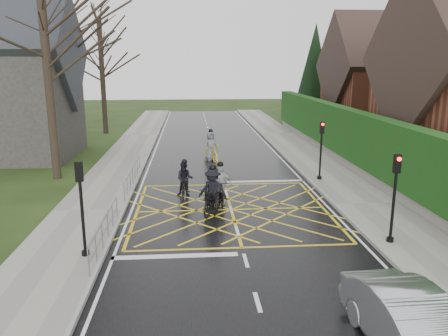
{
  "coord_description": "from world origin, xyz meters",
  "views": [
    {
      "loc": [
        -1.68,
        -17.72,
        6.11
      ],
      "look_at": [
        -0.13,
        2.3,
        1.3
      ],
      "focal_mm": 35.0,
      "sensor_mm": 36.0,
      "label": 1
    }
  ],
  "objects": [
    {
      "name": "stone_wall",
      "position": [
        7.75,
        6.0,
        0.35
      ],
      "size": [
        0.5,
        38.0,
        0.7
      ],
      "primitive_type": "cube",
      "color": "slate",
      "rests_on": "ground"
    },
    {
      "name": "cyclist_lead",
      "position": [
        -0.4,
        9.92,
        0.71
      ],
      "size": [
        1.44,
        2.24,
        2.05
      ],
      "rotation": [
        0.0,
        0.0,
        0.36
      ],
      "color": "gold",
      "rests_on": "ground"
    },
    {
      "name": "ground",
      "position": [
        0.0,
        0.0,
        0.0
      ],
      "size": [
        120.0,
        120.0,
        0.0
      ],
      "primitive_type": "plane",
      "color": "black",
      "rests_on": "ground"
    },
    {
      "name": "car",
      "position": [
        2.92,
        -9.95,
        0.71
      ],
      "size": [
        1.83,
        4.4,
        1.41
      ],
      "primitive_type": "imported",
      "rotation": [
        0.0,
        0.0,
        0.08
      ],
      "color": "silver",
      "rests_on": "ground"
    },
    {
      "name": "sidewalk_right",
      "position": [
        6.0,
        0.0,
        0.07
      ],
      "size": [
        3.0,
        80.0,
        0.15
      ],
      "primitive_type": "cube",
      "color": "gray",
      "rests_on": "ground"
    },
    {
      "name": "cyclist_back",
      "position": [
        -1.99,
        2.16,
        0.68
      ],
      "size": [
        0.88,
        1.84,
        1.79
      ],
      "rotation": [
        0.0,
        0.0,
        -0.14
      ],
      "color": "black",
      "rests_on": "ground"
    },
    {
      "name": "tree_far",
      "position": [
        -9.3,
        22.0,
        7.19
      ],
      "size": [
        8.4,
        8.4,
        10.4
      ],
      "color": "black",
      "rests_on": "ground"
    },
    {
      "name": "traffic_light_sw",
      "position": [
        -5.1,
        -4.5,
        1.66
      ],
      "size": [
        0.24,
        0.31,
        3.21
      ],
      "color": "black",
      "rests_on": "ground"
    },
    {
      "name": "tree_near",
      "position": [
        -9.0,
        6.0,
        7.91
      ],
      "size": [
        9.24,
        9.24,
        11.44
      ],
      "color": "black",
      "rests_on": "ground"
    },
    {
      "name": "traffic_light_ne",
      "position": [
        5.1,
        4.2,
        1.66
      ],
      "size": [
        0.24,
        0.31,
        3.21
      ],
      "rotation": [
        0.0,
        0.0,
        3.14
      ],
      "color": "black",
      "rests_on": "ground"
    },
    {
      "name": "railing_south",
      "position": [
        -4.65,
        -3.5,
        0.78
      ],
      "size": [
        0.05,
        5.04,
        1.03
      ],
      "color": "slate",
      "rests_on": "ground"
    },
    {
      "name": "conifer",
      "position": [
        10.75,
        26.0,
        4.99
      ],
      "size": [
        4.6,
        4.6,
        10.0
      ],
      "color": "black",
      "rests_on": "ground"
    },
    {
      "name": "sidewalk_left",
      "position": [
        -6.0,
        0.0,
        0.07
      ],
      "size": [
        3.0,
        80.0,
        0.15
      ],
      "primitive_type": "cube",
      "color": "gray",
      "rests_on": "ground"
    },
    {
      "name": "tree_mid",
      "position": [
        -10.0,
        14.0,
        8.63
      ],
      "size": [
        10.08,
        10.08,
        12.48
      ],
      "color": "black",
      "rests_on": "ground"
    },
    {
      "name": "house_far",
      "position": [
        14.75,
        18.0,
        4.36
      ],
      "size": [
        9.8,
        8.8,
        10.3
      ],
      "color": "brown",
      "rests_on": "ground"
    },
    {
      "name": "road",
      "position": [
        0.0,
        0.0,
        0.01
      ],
      "size": [
        9.0,
        80.0,
        0.01
      ],
      "primitive_type": "cube",
      "color": "black",
      "rests_on": "ground"
    },
    {
      "name": "cyclist_front",
      "position": [
        -0.4,
        0.86,
        0.71
      ],
      "size": [
        1.06,
        1.96,
        1.94
      ],
      "rotation": [
        0.0,
        0.0,
        0.05
      ],
      "color": "black",
      "rests_on": "ground"
    },
    {
      "name": "traffic_light_se",
      "position": [
        5.1,
        -4.2,
        1.66
      ],
      "size": [
        0.24,
        0.31,
        3.21
      ],
      "rotation": [
        0.0,
        0.0,
        3.14
      ],
      "color": "black",
      "rests_on": "ground"
    },
    {
      "name": "cyclist_mid",
      "position": [
        -0.79,
        -0.3,
        0.76
      ],
      "size": [
        1.47,
        2.27,
        2.08
      ],
      "rotation": [
        0.0,
        0.0,
        -0.37
      ],
      "color": "black",
      "rests_on": "ground"
    },
    {
      "name": "railing_north",
      "position": [
        -4.65,
        4.0,
        0.79
      ],
      "size": [
        0.05,
        6.04,
        1.03
      ],
      "color": "slate",
      "rests_on": "ground"
    },
    {
      "name": "church",
      "position": [
        -13.54,
        12.0,
        4.93
      ],
      "size": [
        8.8,
        7.8,
        11.0
      ],
      "color": "#2D2B28",
      "rests_on": "ground"
    },
    {
      "name": "hedge",
      "position": [
        7.75,
        6.0,
        2.1
      ],
      "size": [
        0.9,
        38.0,
        2.8
      ],
      "primitive_type": "cube",
      "color": "#103D11",
      "rests_on": "stone_wall"
    },
    {
      "name": "cyclist_rear",
      "position": [
        -0.86,
        -0.0,
        0.56
      ],
      "size": [
        1.05,
        1.88,
        1.73
      ],
      "rotation": [
        0.0,
        0.0,
        0.25
      ],
      "color": "black",
      "rests_on": "ground"
    }
  ]
}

